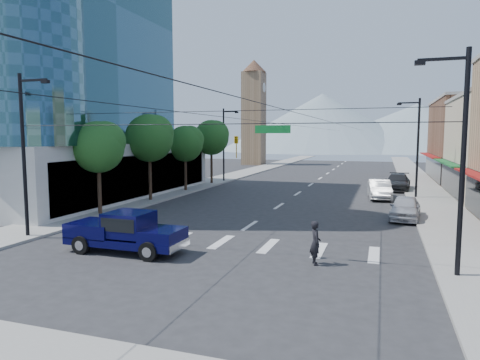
{
  "coord_description": "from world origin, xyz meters",
  "views": [
    {
      "loc": [
        7.84,
        -19.41,
        5.66
      ],
      "look_at": [
        -0.31,
        4.98,
        3.0
      ],
      "focal_mm": 32.0,
      "sensor_mm": 36.0,
      "label": 1
    }
  ],
  "objects": [
    {
      "name": "parked_car_near",
      "position": [
        9.4,
        11.27,
        0.8
      ],
      "size": [
        2.34,
        4.87,
        1.61
      ],
      "primitive_type": "imported",
      "rotation": [
        0.0,
        0.0,
        -0.1
      ],
      "color": "silver",
      "rests_on": "ground"
    },
    {
      "name": "parked_car_far",
      "position": [
        9.4,
        27.89,
        0.85
      ],
      "size": [
        2.9,
        6.07,
        1.71
      ],
      "primitive_type": "imported",
      "rotation": [
        0.0,
        0.0,
        -0.09
      ],
      "color": "#29292B",
      "rests_on": "ground"
    },
    {
      "name": "mountain_left",
      "position": [
        -15.0,
        150.0,
        11.0
      ],
      "size": [
        80.0,
        80.0,
        22.0
      ],
      "primitive_type": "cone",
      "color": "gray",
      "rests_on": "ground"
    },
    {
      "name": "office_tower",
      "position": [
        -26.26,
        13.85,
        14.45
      ],
      "size": [
        29.5,
        27.0,
        30.0
      ],
      "color": "#B7B7B2",
      "rests_on": "ground"
    },
    {
      "name": "ground",
      "position": [
        0.0,
        0.0,
        0.0
      ],
      "size": [
        160.0,
        160.0,
        0.0
      ],
      "primitive_type": "plane",
      "color": "#28282B",
      "rests_on": "ground"
    },
    {
      "name": "tree_far",
      "position": [
        -11.07,
        27.1,
        5.59
      ],
      "size": [
        4.09,
        4.09,
        7.52
      ],
      "color": "black",
      "rests_on": "ground"
    },
    {
      "name": "signal_rig",
      "position": [
        0.19,
        -1.0,
        4.64
      ],
      "size": [
        21.8,
        0.2,
        9.0
      ],
      "color": "black",
      "rests_on": "ground"
    },
    {
      "name": "tree_midfar",
      "position": [
        -11.07,
        20.1,
        4.99
      ],
      "size": [
        3.65,
        3.64,
        6.71
      ],
      "color": "black",
      "rests_on": "ground"
    },
    {
      "name": "pickup_truck",
      "position": [
        -3.95,
        -1.79,
        1.04
      ],
      "size": [
        5.94,
        2.35,
        2.0
      ],
      "rotation": [
        0.0,
        0.0,
        -0.01
      ],
      "color": "#08083C",
      "rests_on": "ground"
    },
    {
      "name": "lamp_pole_nw",
      "position": [
        -10.67,
        30.0,
        4.94
      ],
      "size": [
        2.0,
        0.25,
        9.0
      ],
      "color": "black",
      "rests_on": "ground"
    },
    {
      "name": "pedestrian",
      "position": [
        5.15,
        -0.9,
        0.97
      ],
      "size": [
        0.7,
        0.83,
        1.95
      ],
      "primitive_type": "imported",
      "rotation": [
        0.0,
        0.0,
        1.96
      ],
      "color": "black",
      "rests_on": "ground"
    },
    {
      "name": "parked_car_mid",
      "position": [
        7.65,
        20.87,
        0.86
      ],
      "size": [
        2.31,
        5.37,
        1.72
      ],
      "primitive_type": "imported",
      "rotation": [
        0.0,
        0.0,
        0.1
      ],
      "color": "silver",
      "rests_on": "ground"
    },
    {
      "name": "sidewalk_right",
      "position": [
        12.0,
        40.0,
        0.07
      ],
      "size": [
        4.0,
        120.0,
        0.15
      ],
      "primitive_type": "cube",
      "color": "gray",
      "rests_on": "ground"
    },
    {
      "name": "tree_midnear",
      "position": [
        -11.07,
        13.1,
        5.59
      ],
      "size": [
        4.09,
        4.09,
        7.52
      ],
      "color": "black",
      "rests_on": "ground"
    },
    {
      "name": "sidewalk_left",
      "position": [
        -12.0,
        40.0,
        0.07
      ],
      "size": [
        4.0,
        120.0,
        0.15
      ],
      "primitive_type": "cube",
      "color": "gray",
      "rests_on": "ground"
    },
    {
      "name": "clock_tower",
      "position": [
        -16.5,
        62.0,
        10.64
      ],
      "size": [
        4.8,
        4.8,
        20.4
      ],
      "color": "#8C6B4C",
      "rests_on": "ground"
    },
    {
      "name": "tree_near",
      "position": [
        -11.07,
        6.1,
        4.99
      ],
      "size": [
        3.65,
        3.64,
        6.71
      ],
      "color": "black",
      "rests_on": "ground"
    },
    {
      "name": "mountain_right",
      "position": [
        20.0,
        160.0,
        9.0
      ],
      "size": [
        90.0,
        90.0,
        18.0
      ],
      "primitive_type": "cone",
      "color": "gray",
      "rests_on": "ground"
    },
    {
      "name": "lamp_pole_ne",
      "position": [
        10.67,
        22.0,
        4.94
      ],
      "size": [
        2.0,
        0.25,
        9.0
      ],
      "color": "black",
      "rests_on": "ground"
    }
  ]
}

